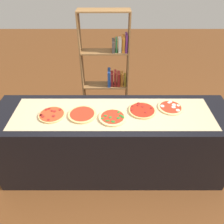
{
  "coord_description": "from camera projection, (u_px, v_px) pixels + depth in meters",
  "views": [
    {
      "loc": [
        -0.01,
        -1.89,
        2.37
      ],
      "look_at": [
        0.0,
        0.0,
        0.92
      ],
      "focal_mm": 35.16,
      "sensor_mm": 36.0,
      "label": 1
    }
  ],
  "objects": [
    {
      "name": "pizza_plain_1",
      "position": [
        82.0,
        114.0,
        2.36
      ],
      "size": [
        0.31,
        0.31,
        0.02
      ],
      "color": "#DBB26B",
      "rests_on": "parchment_paper"
    },
    {
      "name": "counter",
      "position": [
        112.0,
        142.0,
        2.67
      ],
      "size": [
        2.66,
        0.73,
        0.9
      ],
      "primitive_type": "cube",
      "color": "black",
      "rests_on": "ground_plane"
    },
    {
      "name": "pizza_pepperoni_3",
      "position": [
        142.0,
        110.0,
        2.42
      ],
      "size": [
        0.3,
        0.3,
        0.03
      ],
      "color": "#DBB26B",
      "rests_on": "parchment_paper"
    },
    {
      "name": "parchment_paper",
      "position": [
        112.0,
        113.0,
        2.4
      ],
      "size": [
        2.18,
        0.57,
        0.0
      ],
      "primitive_type": "cube",
      "color": "tan",
      "rests_on": "counter"
    },
    {
      "name": "ground_plane",
      "position": [
        112.0,
        166.0,
        2.95
      ],
      "size": [
        12.0,
        12.0,
        0.0
      ],
      "primitive_type": "plane",
      "color": "brown"
    },
    {
      "name": "pizza_mozzarella_4",
      "position": [
        170.0,
        107.0,
        2.47
      ],
      "size": [
        0.28,
        0.28,
        0.02
      ],
      "color": "#E5C17F",
      "rests_on": "parchment_paper"
    },
    {
      "name": "pizza_pepperoni_0",
      "position": [
        51.0,
        115.0,
        2.36
      ],
      "size": [
        0.29,
        0.29,
        0.02
      ],
      "color": "#DBB26B",
      "rests_on": "parchment_paper"
    },
    {
      "name": "bookshelf",
      "position": [
        110.0,
        74.0,
        3.4
      ],
      "size": [
        0.71,
        0.23,
        1.7
      ],
      "color": "brown",
      "rests_on": "ground_plane"
    },
    {
      "name": "pizza_spinach_2",
      "position": [
        112.0,
        117.0,
        2.33
      ],
      "size": [
        0.3,
        0.3,
        0.03
      ],
      "color": "#E5C17F",
      "rests_on": "parchment_paper"
    }
  ]
}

